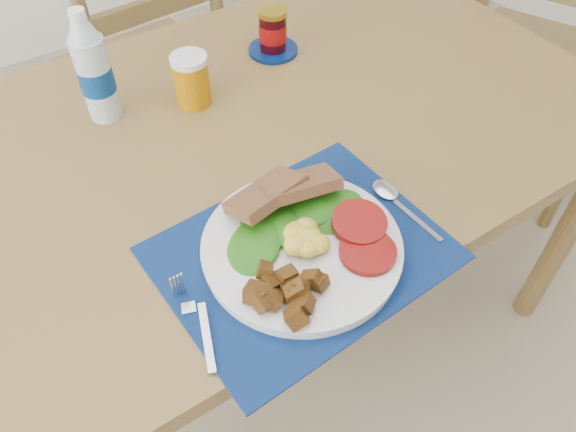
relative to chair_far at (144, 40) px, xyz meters
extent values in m
plane|color=gray|center=(0.02, -0.89, -0.59)|extent=(4.00, 4.00, 0.00)
cube|color=brown|center=(0.02, -0.69, 0.14)|extent=(1.40, 0.90, 0.04)
cylinder|color=brown|center=(0.66, -1.08, -0.23)|extent=(0.06, 0.06, 0.71)
cylinder|color=brown|center=(0.66, -0.30, -0.23)|extent=(0.06, 0.06, 0.71)
cube|color=brown|center=(0.00, 0.07, -0.14)|extent=(0.46, 0.44, 0.04)
cylinder|color=brown|center=(0.17, 0.26, -0.38)|extent=(0.04, 0.04, 0.42)
cylinder|color=brown|center=(-0.20, 0.23, -0.38)|extent=(0.04, 0.04, 0.42)
cylinder|color=brown|center=(0.19, -0.09, -0.38)|extent=(0.04, 0.04, 0.42)
cylinder|color=brown|center=(-0.18, -0.12, -0.38)|extent=(0.04, 0.04, 0.42)
cube|color=brown|center=(1.07, -0.62, -0.12)|extent=(0.59, 0.60, 0.04)
cylinder|color=brown|center=(1.15, -0.36, -0.36)|extent=(0.04, 0.04, 0.45)
cylinder|color=brown|center=(0.98, -0.88, -0.36)|extent=(0.04, 0.04, 0.45)
cylinder|color=brown|center=(0.81, -0.52, -0.36)|extent=(0.04, 0.04, 0.45)
cube|color=black|center=(-0.13, -1.00, 0.16)|extent=(0.46, 0.37, 0.00)
cylinder|color=silver|center=(-0.13, -1.00, 0.18)|extent=(0.32, 0.32, 0.02)
ellipsoid|color=gold|center=(-0.12, -1.01, 0.20)|extent=(0.08, 0.07, 0.04)
cylinder|color=#95050E|center=(-0.05, -1.05, 0.19)|extent=(0.09, 0.09, 0.01)
ellipsoid|color=#0B4208|center=(-0.12, -0.96, 0.19)|extent=(0.17, 0.10, 0.02)
cube|color=brown|center=(-0.11, -0.91, 0.22)|extent=(0.13, 0.08, 0.04)
cube|color=#B2B5BA|center=(-0.33, -1.06, 0.17)|extent=(0.05, 0.11, 0.00)
cube|color=#B2B5BA|center=(-0.33, -0.98, 0.17)|extent=(0.04, 0.06, 0.00)
cube|color=#B2B5BA|center=(0.07, -1.06, 0.17)|extent=(0.02, 0.11, 0.00)
ellipsoid|color=#B2B5BA|center=(0.07, -0.97, 0.17)|extent=(0.04, 0.05, 0.00)
cylinder|color=#ADBFCC|center=(-0.26, -0.49, 0.25)|extent=(0.07, 0.07, 0.17)
cylinder|color=navy|center=(-0.26, -0.49, 0.25)|extent=(0.07, 0.07, 0.05)
cone|color=#ADBFCC|center=(-0.26, -0.49, 0.35)|extent=(0.06, 0.06, 0.04)
cylinder|color=white|center=(-0.26, -0.49, 0.38)|extent=(0.03, 0.03, 0.02)
cylinder|color=#AB6804|center=(-0.09, -0.55, 0.21)|extent=(0.07, 0.07, 0.10)
cylinder|color=#051C59|center=(0.15, -0.48, 0.17)|extent=(0.11, 0.11, 0.01)
cylinder|color=black|center=(0.15, -0.48, 0.21)|extent=(0.06, 0.06, 0.08)
cylinder|color=maroon|center=(0.15, -0.48, 0.21)|extent=(0.06, 0.06, 0.04)
cylinder|color=#AA861C|center=(0.15, -0.48, 0.26)|extent=(0.07, 0.07, 0.01)
camera|label=1|loc=(-0.45, -1.46, 0.88)|focal=35.00mm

